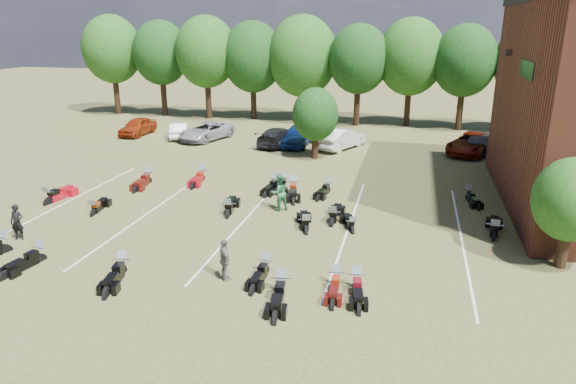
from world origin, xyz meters
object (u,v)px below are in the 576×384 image
(motorcycle_3, at_px, (281,294))
(person_grey, at_px, (225,260))
(car_0, at_px, (138,126))
(car_4, at_px, (297,136))
(person_green, at_px, (279,192))
(motorcycle_7, at_px, (49,204))
(person_black, at_px, (17,222))
(motorcycle_14, at_px, (149,183))
(motorcycle_0, at_px, (5,253))

(motorcycle_3, bearing_deg, person_grey, 158.24)
(car_0, distance_m, car_4, 14.13)
(person_green, height_order, motorcycle_7, person_green)
(person_black, xyz_separation_m, motorcycle_3, (12.37, -1.95, -0.80))
(motorcycle_14, bearing_deg, person_black, -103.20)
(car_0, distance_m, motorcycle_3, 29.95)
(car_0, bearing_deg, motorcycle_3, -51.50)
(motorcycle_0, bearing_deg, car_4, 86.77)
(person_grey, xyz_separation_m, motorcycle_7, (-11.97, 5.74, -0.81))
(person_grey, relative_size, motorcycle_3, 0.69)
(person_black, bearing_deg, car_4, 61.18)
(motorcycle_3, xyz_separation_m, motorcycle_7, (-14.25, 6.32, 0.00))
(car_0, distance_m, person_green, 22.33)
(car_4, bearing_deg, motorcycle_7, -120.38)
(car_0, bearing_deg, person_black, -73.73)
(person_black, height_order, motorcycle_14, person_black)
(person_green, bearing_deg, car_4, -121.22)
(person_grey, bearing_deg, motorcycle_0, 53.64)
(motorcycle_0, relative_size, motorcycle_7, 0.96)
(person_green, bearing_deg, person_grey, 49.39)
(motorcycle_14, bearing_deg, person_grey, -54.30)
(motorcycle_7, bearing_deg, person_green, -165.00)
(car_0, height_order, motorcycle_0, car_0)
(car_4, relative_size, motorcycle_14, 1.96)
(motorcycle_0, bearing_deg, motorcycle_3, 12.53)
(motorcycle_3, xyz_separation_m, motorcycle_14, (-10.97, 10.92, 0.00))
(car_4, bearing_deg, motorcycle_14, -118.43)
(person_green, relative_size, motorcycle_0, 0.78)
(car_0, height_order, motorcycle_14, car_0)
(person_green, relative_size, motorcycle_7, 0.75)
(motorcycle_7, height_order, motorcycle_14, motorcycle_7)
(car_4, height_order, motorcycle_3, car_4)
(person_grey, relative_size, motorcycle_14, 0.67)
(person_green, distance_m, motorcycle_3, 8.62)
(car_4, xyz_separation_m, person_green, (2.30, -14.34, 0.14))
(car_0, distance_m, motorcycle_14, 14.68)
(motorcycle_7, distance_m, motorcycle_14, 5.65)
(person_grey, relative_size, motorcycle_0, 0.67)
(motorcycle_0, bearing_deg, motorcycle_7, 127.08)
(person_green, distance_m, motorcycle_0, 12.43)
(motorcycle_7, relative_size, motorcycle_14, 1.05)
(motorcycle_14, bearing_deg, car_4, 56.82)
(person_black, bearing_deg, motorcycle_14, 73.09)
(motorcycle_3, height_order, motorcycle_7, motorcycle_7)
(car_0, xyz_separation_m, motorcycle_7, (4.39, -17.11, -0.73))
(person_green, bearing_deg, person_black, -8.37)
(car_0, xyz_separation_m, person_green, (16.40, -15.15, 0.21))
(person_black, xyz_separation_m, person_green, (10.13, 6.32, 0.15))
(person_green, height_order, motorcycle_3, person_green)
(car_0, relative_size, motorcycle_0, 1.77)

